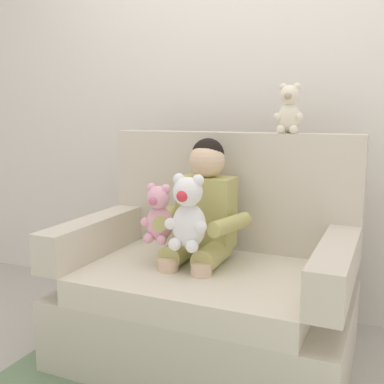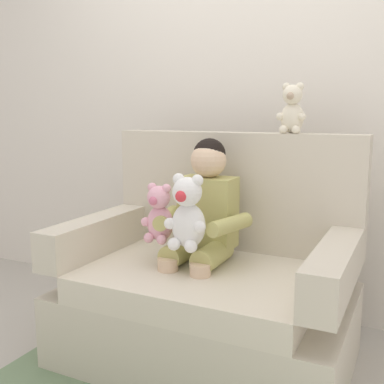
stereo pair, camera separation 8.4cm
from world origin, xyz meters
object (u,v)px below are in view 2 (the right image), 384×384
at_px(plush_cream_on_backrest, 292,110).
at_px(armchair, 210,289).
at_px(plush_white, 188,214).
at_px(plush_pink, 159,215).
at_px(seated_child, 202,217).

bearing_deg(plush_cream_on_backrest, armchair, -149.95).
bearing_deg(plush_white, plush_pink, 149.37).
relative_size(plush_pink, plush_cream_on_backrest, 1.14).
relative_size(armchair, plush_white, 3.92).
bearing_deg(plush_pink, seated_child, 20.84).
bearing_deg(seated_child, plush_white, -91.51).
xyz_separation_m(armchair, plush_cream_on_backrest, (0.29, 0.30, 0.84)).
height_order(seated_child, plush_cream_on_backrest, plush_cream_on_backrest).
relative_size(armchair, plush_cream_on_backrest, 5.42).
bearing_deg(plush_white, seated_child, 77.31).
bearing_deg(plush_cream_on_backrest, plush_white, -141.38).
bearing_deg(plush_white, armchair, 60.51).
distance_m(plush_pink, plush_white, 0.18).
bearing_deg(plush_pink, plush_cream_on_backrest, 21.27).
bearing_deg(armchair, plush_cream_on_backrest, 46.27).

